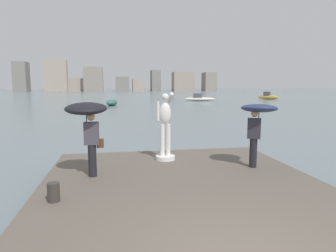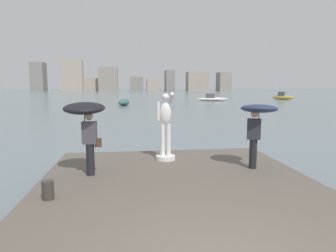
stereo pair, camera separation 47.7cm
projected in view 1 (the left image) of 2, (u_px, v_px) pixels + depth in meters
ground_plane at (127, 105)px, 43.18m from camera, size 400.00×400.00×0.00m
pier at (198, 213)px, 6.28m from camera, size 7.13×10.42×0.40m
statue_white_figure at (165, 130)px, 9.85m from camera, size 0.64×0.88×2.23m
onlooker_left at (88, 117)px, 7.94m from camera, size 1.14×1.16×2.04m
onlooker_right at (258, 116)px, 8.84m from camera, size 1.43×1.43×1.94m
mooring_bollard at (54, 192)px, 6.35m from camera, size 0.26×0.26×0.41m
boat_near at (268, 97)px, 59.85m from camera, size 3.55×3.76×1.54m
boat_mid at (112, 102)px, 42.25m from camera, size 2.05×4.15×0.85m
boat_far at (200, 98)px, 53.99m from camera, size 5.72×2.33×1.36m
distant_skyline at (113, 80)px, 136.84m from camera, size 91.35×12.88×13.69m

